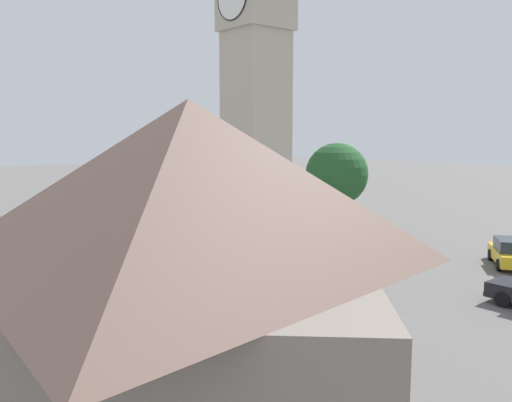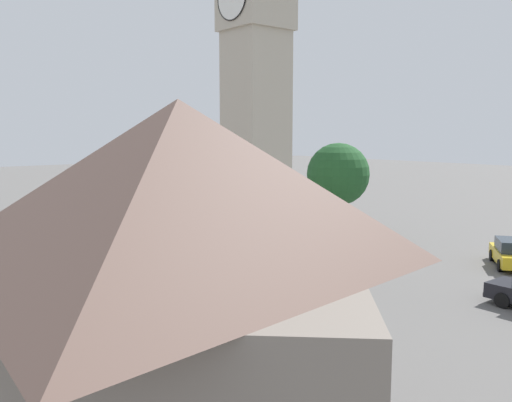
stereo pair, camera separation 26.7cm
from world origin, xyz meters
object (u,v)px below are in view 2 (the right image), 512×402
(car_white_side, at_px, (89,240))
(pedestrian, at_px, (346,313))
(clock_tower, at_px, (256,20))
(building_terrace_right, at_px, (182,314))
(car_red_corner, at_px, (290,217))
(car_silver_kerb, at_px, (512,253))
(tree, at_px, (338,175))

(car_white_side, distance_m, pedestrian, 19.25)
(clock_tower, xyz_separation_m, building_terrace_right, (13.44, -12.87, -8.82))
(car_red_corner, xyz_separation_m, building_terrace_right, (21.65, -23.04, 3.22))
(car_silver_kerb, height_order, car_red_corner, same)
(tree, xyz_separation_m, building_terrace_right, (16.60, -22.79, -0.38))
(clock_tower, relative_size, pedestrian, 12.93)
(car_silver_kerb, bearing_deg, pedestrian, -85.41)
(tree, bearing_deg, pedestrian, -47.22)
(clock_tower, height_order, car_silver_kerb, clock_tower)
(car_red_corner, bearing_deg, car_silver_kerb, 2.68)
(car_red_corner, height_order, tree, tree)
(car_red_corner, xyz_separation_m, pedestrian, (17.88, -14.11, 0.25))
(car_white_side, bearing_deg, car_red_corner, 85.09)
(building_terrace_right, bearing_deg, car_silver_kerb, 101.78)
(car_red_corner, bearing_deg, building_terrace_right, -46.78)
(clock_tower, xyz_separation_m, car_white_side, (-9.54, -5.24, -12.04))
(tree, bearing_deg, car_silver_kerb, 5.04)
(clock_tower, height_order, car_red_corner, clock_tower)
(car_silver_kerb, relative_size, tree, 0.66)
(clock_tower, xyz_separation_m, tree, (-3.16, 9.92, -8.44))
(car_silver_kerb, bearing_deg, car_white_side, -138.05)
(car_white_side, bearing_deg, tree, 67.20)
(clock_tower, distance_m, pedestrian, 15.75)
(car_red_corner, height_order, pedestrian, pedestrian)
(car_silver_kerb, relative_size, pedestrian, 2.56)
(clock_tower, distance_m, tree, 13.41)
(pedestrian, xyz_separation_m, building_terrace_right, (3.77, -8.93, 2.98))
(clock_tower, relative_size, car_white_side, 4.90)
(car_white_side, height_order, building_terrace_right, building_terrace_right)
(building_terrace_right, bearing_deg, clock_tower, 136.23)
(clock_tower, distance_m, car_white_side, 16.23)
(car_red_corner, distance_m, tree, 6.21)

